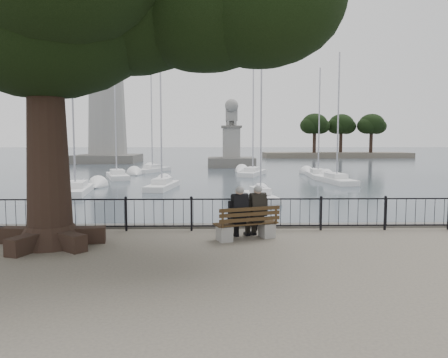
{
  "coord_description": "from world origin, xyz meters",
  "views": [
    {
      "loc": [
        -0.28,
        -10.76,
        2.81
      ],
      "look_at": [
        0.0,
        2.5,
        1.6
      ],
      "focal_mm": 35.0,
      "sensor_mm": 36.0,
      "label": 1
    }
  ],
  "objects_px": {
    "lion_monument": "(231,150)",
    "lighthouse": "(106,84)",
    "person_right": "(256,214)",
    "bench": "(247,228)",
    "person_left": "(238,215)"
  },
  "relations": [
    {
      "from": "lighthouse",
      "to": "lion_monument",
      "type": "distance_m",
      "value": 25.62
    },
    {
      "from": "bench",
      "to": "lighthouse",
      "type": "bearing_deg",
      "value": 107.05
    },
    {
      "from": "bench",
      "to": "person_left",
      "type": "height_order",
      "value": "person_left"
    },
    {
      "from": "person_right",
      "to": "lion_monument",
      "type": "xyz_separation_m",
      "value": [
        1.12,
        48.41,
        0.68
      ]
    },
    {
      "from": "bench",
      "to": "person_left",
      "type": "relative_size",
      "value": 1.25
    },
    {
      "from": "bench",
      "to": "person_left",
      "type": "bearing_deg",
      "value": 175.59
    },
    {
      "from": "lion_monument",
      "to": "person_left",
      "type": "bearing_deg",
      "value": -91.93
    },
    {
      "from": "lighthouse",
      "to": "person_left",
      "type": "bearing_deg",
      "value": -73.17
    },
    {
      "from": "bench",
      "to": "lighthouse",
      "type": "height_order",
      "value": "lighthouse"
    },
    {
      "from": "person_left",
      "to": "lighthouse",
      "type": "relative_size",
      "value": 0.05
    },
    {
      "from": "lion_monument",
      "to": "lighthouse",
      "type": "bearing_deg",
      "value": 148.88
    },
    {
      "from": "person_left",
      "to": "person_right",
      "type": "bearing_deg",
      "value": 19.71
    },
    {
      "from": "bench",
      "to": "person_right",
      "type": "distance_m",
      "value": 0.5
    },
    {
      "from": "person_left",
      "to": "lion_monument",
      "type": "relative_size",
      "value": 0.16
    },
    {
      "from": "bench",
      "to": "person_right",
      "type": "relative_size",
      "value": 1.25
    }
  ]
}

